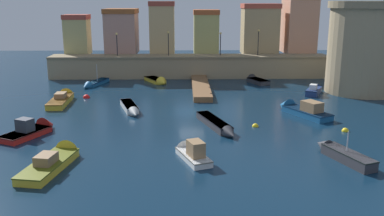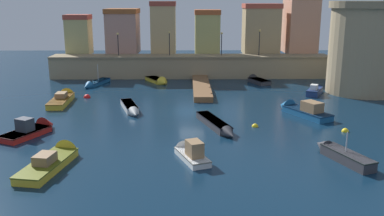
# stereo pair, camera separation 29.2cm
# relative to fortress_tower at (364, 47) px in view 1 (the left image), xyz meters

# --- Properties ---
(ground_plane) EXTENTS (106.51, 106.51, 0.00)m
(ground_plane) POSITION_rel_fortress_tower_xyz_m (-20.74, -8.72, -5.48)
(ground_plane) COLOR #0C2338
(quay_wall) EXTENTS (39.90, 3.85, 3.19)m
(quay_wall) POSITION_rel_fortress_tower_xyz_m (-20.74, 10.81, -3.88)
(quay_wall) COLOR #9E8966
(quay_wall) RESTS_ON ground
(old_town_backdrop) EXTENTS (37.74, 6.21, 8.89)m
(old_town_backdrop) POSITION_rel_fortress_tower_xyz_m (-17.57, 15.00, 1.26)
(old_town_backdrop) COLOR tan
(old_town_backdrop) RESTS_ON ground
(fortress_tower) EXTENTS (9.08, 9.08, 10.84)m
(fortress_tower) POSITION_rel_fortress_tower_xyz_m (0.00, 0.00, 0.00)
(fortress_tower) COLOR #9E8966
(fortress_tower) RESTS_ON ground
(pier_dock) EXTENTS (2.12, 14.07, 0.70)m
(pier_dock) POSITION_rel_fortress_tower_xyz_m (-19.39, 1.99, -5.16)
(pier_dock) COLOR brown
(pier_dock) RESTS_ON ground
(quay_lamp_0) EXTENTS (0.32, 0.32, 3.25)m
(quay_lamp_0) POSITION_rel_fortress_tower_xyz_m (-31.07, 10.81, -0.12)
(quay_lamp_0) COLOR black
(quay_lamp_0) RESTS_ON quay_wall
(quay_lamp_1) EXTENTS (0.32, 0.32, 3.45)m
(quay_lamp_1) POSITION_rel_fortress_tower_xyz_m (-23.71, 10.81, -0.00)
(quay_lamp_1) COLOR black
(quay_lamp_1) RESTS_ON quay_wall
(quay_lamp_2) EXTENTS (0.32, 0.32, 3.30)m
(quay_lamp_2) POSITION_rel_fortress_tower_xyz_m (-16.25, 10.81, -0.09)
(quay_lamp_2) COLOR black
(quay_lamp_2) RESTS_ON quay_wall
(quay_lamp_3) EXTENTS (0.32, 0.32, 3.69)m
(quay_lamp_3) POSITION_rel_fortress_tower_xyz_m (-10.81, 10.81, 0.14)
(quay_lamp_3) COLOR black
(quay_lamp_3) RESTS_ON quay_wall
(moored_boat_0) EXTENTS (2.85, 6.24, 3.04)m
(moored_boat_0) POSITION_rel_fortress_tower_xyz_m (-33.42, 4.66, -5.22)
(moored_boat_0) COLOR #195689
(moored_boat_0) RESTS_ON ground
(moored_boat_1) EXTENTS (2.05, 7.41, 1.69)m
(moored_boat_1) POSITION_rel_fortress_tower_xyz_m (-34.99, -4.19, -5.10)
(moored_boat_1) COLOR gold
(moored_boat_1) RESTS_ON ground
(moored_boat_2) EXTENTS (3.39, 7.32, 1.11)m
(moored_boat_2) POSITION_rel_fortress_tower_xyz_m (-18.57, -14.74, -5.14)
(moored_boat_2) COLOR #333338
(moored_boat_2) RESTS_ON ground
(moored_boat_3) EXTENTS (3.04, 5.62, 2.35)m
(moored_boat_3) POSITION_rel_fortress_tower_xyz_m (-10.38, -22.09, -5.08)
(moored_boat_3) COLOR #333338
(moored_boat_3) RESTS_ON ground
(moored_boat_4) EXTENTS (3.98, 5.60, 2.19)m
(moored_boat_4) POSITION_rel_fortress_tower_xyz_m (-34.14, -15.84, -5.11)
(moored_boat_4) COLOR red
(moored_boat_4) RESTS_ON ground
(moored_boat_5) EXTENTS (3.17, 4.50, 1.56)m
(moored_boat_5) POSITION_rel_fortress_tower_xyz_m (-5.80, -0.70, -5.04)
(moored_boat_5) COLOR navy
(moored_boat_5) RESTS_ON ground
(moored_boat_6) EXTENTS (3.11, 4.65, 1.46)m
(moored_boat_6) POSITION_rel_fortress_tower_xyz_m (-11.79, 6.52, -5.17)
(moored_boat_6) COLOR #333338
(moored_boat_6) RESTS_ON ground
(moored_boat_7) EXTENTS (3.72, 5.10, 1.48)m
(moored_boat_7) POSITION_rel_fortress_tower_xyz_m (-25.05, 6.39, -5.19)
(moored_boat_7) COLOR gold
(moored_boat_7) RESTS_ON ground
(moored_boat_8) EXTENTS (4.60, 6.70, 2.11)m
(moored_boat_8) POSITION_rel_fortress_tower_xyz_m (-10.00, -9.91, -5.01)
(moored_boat_8) COLOR #195689
(moored_boat_8) RESTS_ON ground
(moored_boat_9) EXTENTS (2.84, 6.12, 1.11)m
(moored_boat_9) POSITION_rel_fortress_tower_xyz_m (-26.92, -8.63, -5.15)
(moored_boat_9) COLOR silver
(moored_boat_9) RESTS_ON ground
(moored_boat_10) EXTENTS (2.94, 4.85, 1.96)m
(moored_boat_10) POSITION_rel_fortress_tower_xyz_m (-21.08, -21.62, -5.06)
(moored_boat_10) COLOR white
(moored_boat_10) RESTS_ON ground
(moored_boat_12) EXTENTS (3.00, 7.22, 1.79)m
(moored_boat_12) POSITION_rel_fortress_tower_xyz_m (-30.31, -22.57, -5.13)
(moored_boat_12) COLOR gold
(moored_boat_12) RESTS_ON ground
(mooring_buoy_0) EXTENTS (0.60, 0.60, 0.60)m
(mooring_buoy_0) POSITION_rel_fortress_tower_xyz_m (-7.65, -15.69, -5.48)
(mooring_buoy_0) COLOR yellow
(mooring_buoy_0) RESTS_ON ground
(mooring_buoy_1) EXTENTS (0.57, 0.57, 0.57)m
(mooring_buoy_1) POSITION_rel_fortress_tower_xyz_m (-15.17, -14.15, -5.48)
(mooring_buoy_1) COLOR yellow
(mooring_buoy_1) RESTS_ON ground
(mooring_buoy_2) EXTENTS (0.78, 0.78, 0.78)m
(mooring_buoy_2) POSITION_rel_fortress_tower_xyz_m (-32.78, -2.42, -5.48)
(mooring_buoy_2) COLOR red
(mooring_buoy_2) RESTS_ON ground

